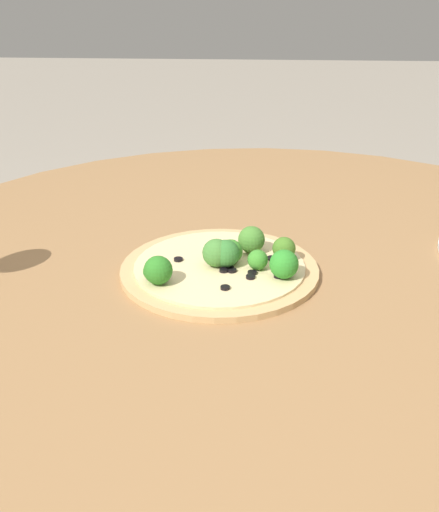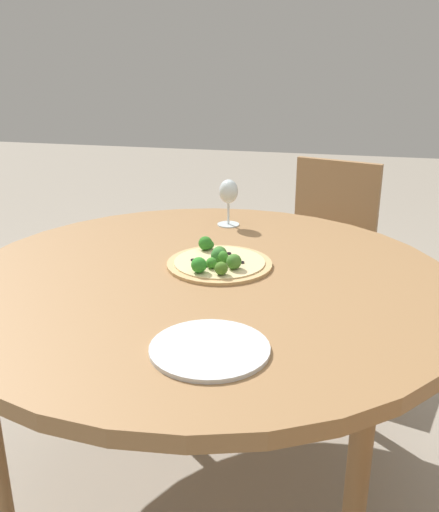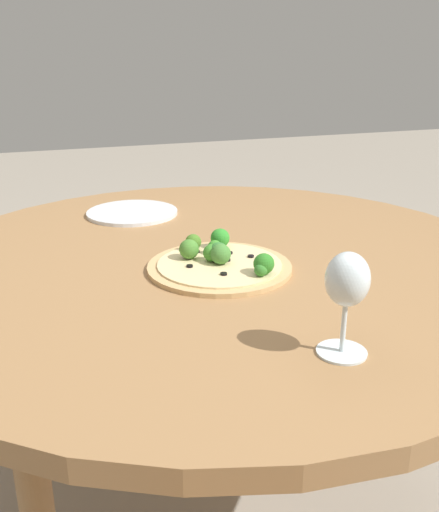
{
  "view_description": "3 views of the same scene",
  "coord_description": "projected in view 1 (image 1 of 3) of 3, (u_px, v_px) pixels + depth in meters",
  "views": [
    {
      "loc": [
        0.03,
        0.96,
        1.21
      ],
      "look_at": [
        0.08,
        -0.02,
        0.74
      ],
      "focal_mm": 50.0,
      "sensor_mm": 36.0,
      "label": 1
    },
    {
      "loc": [
        -1.43,
        -0.36,
        1.31
      ],
      "look_at": [
        0.08,
        -0.02,
        0.74
      ],
      "focal_mm": 40.0,
      "sensor_mm": 36.0,
      "label": 2
    },
    {
      "loc": [
        1.14,
        -0.4,
        1.15
      ],
      "look_at": [
        0.08,
        -0.02,
        0.74
      ],
      "focal_mm": 40.0,
      "sensor_mm": 36.0,
      "label": 3
    }
  ],
  "objects": [
    {
      "name": "dining_table",
      "position": [
        271.0,
        308.0,
        1.1
      ],
      "size": [
        1.39,
        1.39,
        0.71
      ],
      "color": "olive",
      "rests_on": "ground_plane"
    },
    {
      "name": "pizza",
      "position": [
        224.0,
        265.0,
        1.1
      ],
      "size": [
        0.31,
        0.31,
        0.06
      ],
      "color": "tan",
      "rests_on": "dining_table"
    }
  ]
}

